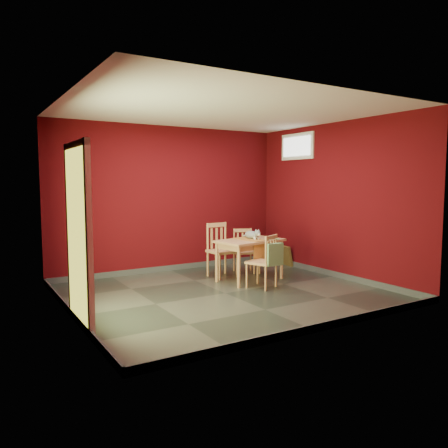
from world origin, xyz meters
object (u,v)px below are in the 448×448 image
picture_frame (285,255)px  cat (252,233)px  chair_near (264,261)px  tote_bag (274,254)px  chair_far_left (221,249)px  chair_far_right (244,250)px  dining_table (250,245)px

picture_frame → cat: bearing=-152.3°
chair_near → cat: 0.72m
chair_near → tote_bag: 0.24m
chair_far_left → chair_far_right: bearing=9.9°
dining_table → picture_frame: (1.38, 0.74, -0.41)m
cat → picture_frame: 1.59m
chair_far_left → picture_frame: (1.63, 0.21, -0.28)m
dining_table → tote_bag: bearing=-94.1°
chair_near → chair_far_left: bearing=97.5°
dining_table → chair_far_right: chair_far_right is taller
cat → tote_bag: bearing=-109.4°
cat → dining_table: bearing=-153.9°
chair_near → tote_bag: bearing=-75.0°
chair_far_right → tote_bag: 1.42m
chair_far_right → chair_near: chair_near is taller
picture_frame → chair_far_right: bearing=-173.9°
dining_table → chair_near: chair_near is taller
dining_table → picture_frame: bearing=28.2°
chair_far_left → chair_far_right: size_ratio=1.18×
chair_far_left → chair_near: 1.08m
chair_near → picture_frame: size_ratio=2.05×
chair_near → picture_frame: 1.98m
dining_table → picture_frame: dining_table is taller
tote_bag → picture_frame: tote_bag is taller
chair_far_left → chair_near: bearing=-82.5°
picture_frame → dining_table: bearing=-151.8°
chair_far_left → picture_frame: chair_far_left is taller
tote_bag → picture_frame: 2.09m
tote_bag → dining_table: bearing=85.9°
dining_table → tote_bag: size_ratio=2.94×
chair_far_right → picture_frame: size_ratio=1.94×
chair_near → cat: size_ratio=2.22×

